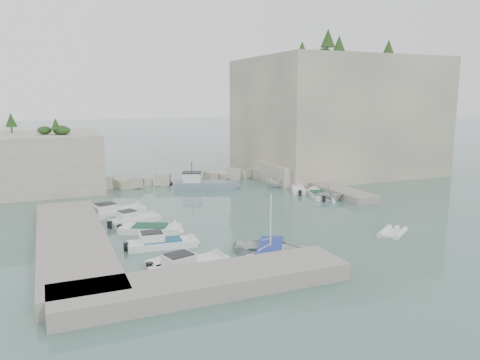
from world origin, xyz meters
name	(u,v)px	position (x,y,z in m)	size (l,w,h in m)	color
ground	(265,222)	(0.00, 0.00, 0.00)	(400.00, 400.00, 0.00)	#4D7368
cliff_east	(335,116)	(23.00, 23.00, 8.50)	(26.00, 22.00, 17.00)	beige
cliff_terrace	(293,172)	(13.00, 18.00, 1.25)	(8.00, 10.00, 2.50)	beige
outcrop_west	(32,162)	(-20.00, 25.00, 3.50)	(16.00, 14.00, 7.00)	beige
quay_west	(72,242)	(-17.00, -1.00, 0.55)	(5.00, 24.00, 1.10)	#9E9689
quay_south	(207,282)	(-10.00, -12.50, 0.55)	(18.00, 4.00, 1.10)	#9E9689
ledge_east	(328,188)	(13.50, 10.00, 0.40)	(3.00, 16.00, 0.80)	#9E9689
breakwater	(187,178)	(-1.00, 22.00, 0.70)	(28.00, 3.00, 1.40)	beige
motorboat_a	(115,215)	(-12.50, 8.16, 0.00)	(6.59, 1.96, 1.40)	white
motorboat_b	(135,223)	(-11.24, 4.46, 0.00)	(5.14, 1.68, 1.40)	white
motorboat_c	(150,232)	(-10.52, 0.99, 0.00)	(5.68, 2.06, 0.70)	white
motorboat_d	(162,247)	(-10.52, -3.39, 0.00)	(5.82, 1.73, 1.40)	white
motorboat_e	(172,265)	(-10.83, -7.41, 0.00)	(3.82, 1.56, 0.70)	white
motorboat_f	(190,270)	(-9.93, -8.80, 0.00)	(6.12, 1.82, 1.40)	silver
rowboat	(270,253)	(-3.37, -7.82, 0.00)	(3.91, 5.47, 1.13)	white
inflatable_dinghy	(392,234)	(8.31, -7.64, 0.00)	(3.48, 1.69, 0.44)	white
tender_east_a	(330,200)	(10.76, 5.48, 0.00)	(2.94, 3.41, 1.80)	silver
tender_east_b	(318,197)	(10.45, 7.50, 0.00)	(4.88, 1.67, 0.70)	silver
tender_east_c	(298,192)	(9.82, 10.95, 0.00)	(4.49, 1.45, 0.70)	white
tender_east_d	(280,187)	(9.11, 14.38, 0.00)	(1.55, 4.11, 1.59)	silver
work_boat	(204,188)	(0.00, 17.62, 0.00)	(8.61, 2.54, 2.20)	slate
rowboat_mast	(271,218)	(-3.37, -7.82, 2.67)	(0.10, 0.10, 4.20)	white
vegetation	(303,52)	(17.83, 24.40, 17.93)	(53.48, 13.88, 13.40)	#1E4219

